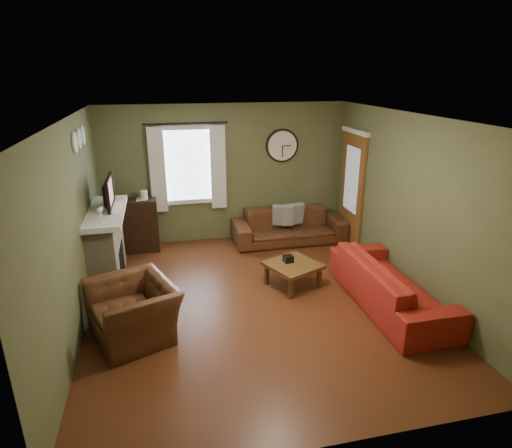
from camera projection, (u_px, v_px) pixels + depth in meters
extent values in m
cube|color=#532813|center=(255.00, 302.00, 6.17)|extent=(4.60, 5.20, 0.00)
cube|color=white|center=(255.00, 118.00, 5.29)|extent=(4.60, 5.20, 0.00)
cube|color=#575E38|center=(73.00, 230.00, 5.26)|extent=(0.00, 5.20, 2.60)
cube|color=#575E38|center=(409.00, 206.00, 6.21)|extent=(0.00, 5.20, 2.60)
cube|color=#575E38|center=(225.00, 174.00, 8.12)|extent=(4.60, 0.00, 2.60)
cube|color=#575E38|center=(328.00, 321.00, 3.35)|extent=(4.60, 0.00, 2.60)
cube|color=tan|center=(107.00, 249.00, 6.61)|extent=(0.40, 1.40, 1.10)
cube|color=black|center=(121.00, 263.00, 6.73)|extent=(0.04, 0.60, 0.55)
cube|color=white|center=(104.00, 213.00, 6.41)|extent=(0.58, 1.60, 0.08)
imported|color=black|center=(105.00, 196.00, 6.48)|extent=(0.08, 0.60, 0.35)
cube|color=#994C3F|center=(110.00, 192.00, 6.48)|extent=(0.02, 0.62, 0.36)
cylinder|color=white|center=(75.00, 143.00, 5.67)|extent=(0.28, 0.28, 0.03)
cylinder|color=white|center=(79.00, 139.00, 5.99)|extent=(0.28, 0.28, 0.03)
cylinder|color=white|center=(83.00, 135.00, 6.31)|extent=(0.28, 0.28, 0.03)
cylinder|color=black|center=(186.00, 123.00, 7.53)|extent=(0.03, 0.03, 1.50)
cube|color=white|center=(158.00, 171.00, 7.70)|extent=(0.28, 0.04, 1.55)
cube|color=white|center=(218.00, 168.00, 7.93)|extent=(0.28, 0.04, 1.55)
cube|color=brown|center=(352.00, 190.00, 7.99)|extent=(0.05, 0.90, 2.10)
imported|color=brown|center=(137.00, 201.00, 7.63)|extent=(0.16, 0.21, 0.02)
imported|color=#4B2A17|center=(289.00, 226.00, 8.28)|extent=(2.13, 0.83, 0.62)
cube|color=gray|center=(293.00, 214.00, 8.21)|extent=(0.42, 0.21, 0.41)
cube|color=gray|center=(283.00, 215.00, 8.15)|extent=(0.41, 0.24, 0.39)
imported|color=maroon|center=(390.00, 284.00, 6.00)|extent=(0.89, 2.27, 0.66)
imported|color=#4B2A17|center=(134.00, 311.00, 5.30)|extent=(1.26, 1.34, 0.69)
cube|color=black|center=(288.00, 261.00, 6.56)|extent=(0.16, 0.16, 0.10)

